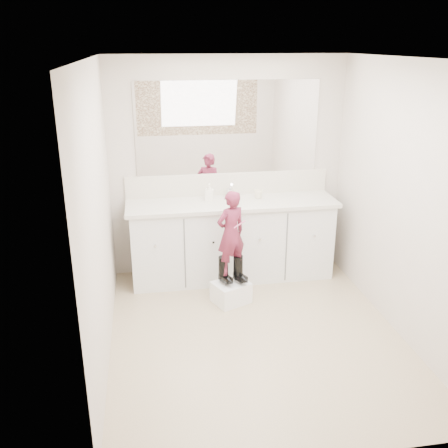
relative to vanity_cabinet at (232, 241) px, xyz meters
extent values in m
plane|color=#948360|center=(0.00, -1.23, -0.42)|extent=(3.00, 3.00, 0.00)
plane|color=white|center=(0.00, -1.23, 1.97)|extent=(3.00, 3.00, 0.00)
plane|color=beige|center=(0.00, 0.27, 0.77)|extent=(2.60, 0.00, 2.60)
plane|color=beige|center=(0.00, -2.73, 0.77)|extent=(2.60, 0.00, 2.60)
plane|color=beige|center=(-1.30, -1.23, 0.78)|extent=(0.00, 3.00, 3.00)
plane|color=beige|center=(1.30, -1.23, 0.78)|extent=(0.00, 3.00, 3.00)
cube|color=silver|center=(0.00, 0.00, 0.00)|extent=(2.20, 0.55, 0.85)
cube|color=beige|center=(0.00, -0.01, 0.45)|extent=(2.28, 0.58, 0.04)
cube|color=beige|center=(0.00, 0.26, 0.59)|extent=(2.28, 0.03, 0.25)
cube|color=white|center=(0.00, 0.26, 1.22)|extent=(2.00, 0.02, 1.00)
cube|color=#472819|center=(0.00, -2.71, 1.22)|extent=(2.00, 0.01, 1.20)
cylinder|color=silver|center=(0.00, 0.15, 0.52)|extent=(0.08, 0.08, 0.10)
imported|color=#F2E6C1|center=(0.31, 0.07, 0.51)|extent=(0.11, 0.11, 0.09)
imported|color=white|center=(-0.24, 0.07, 0.56)|extent=(0.10, 0.11, 0.19)
cube|color=white|center=(-0.12, -0.60, -0.32)|extent=(0.43, 0.40, 0.22)
imported|color=#AE355F|center=(-0.12, -0.58, 0.32)|extent=(0.37, 0.32, 0.87)
cylinder|color=#E35887|center=(-0.05, -0.66, 0.44)|extent=(0.13, 0.07, 0.06)
camera|label=1|loc=(-0.92, -5.07, 2.10)|focal=40.00mm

